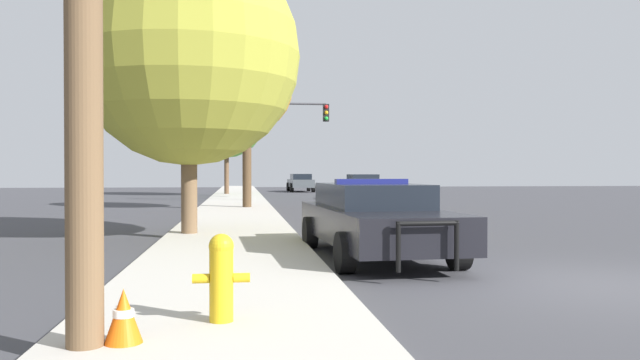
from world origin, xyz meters
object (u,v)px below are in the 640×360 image
object	(u,v)px
car_background_distant	(301,182)
tree_sidewalk_near	(189,55)
car_background_oncoming	(363,186)
tree_sidewalk_far	(226,120)
fire_hydrant	(221,275)
police_car	(374,218)
tree_sidewalk_mid	(247,88)
traffic_cone	(124,316)
traffic_light	(280,129)

from	to	relation	value
car_background_distant	tree_sidewalk_near	bearing A→B (deg)	-101.20
car_background_oncoming	tree_sidewalk_far	size ratio (longest dim) A/B	0.66
fire_hydrant	tree_sidewalk_far	world-z (taller)	tree_sidewalk_far
police_car	car_background_oncoming	xyz separation A→B (m)	(4.33, 22.74, 0.04)
tree_sidewalk_far	tree_sidewalk_near	bearing A→B (deg)	-90.70
tree_sidewalk_mid	tree_sidewalk_near	distance (m)	10.71
car_background_oncoming	car_background_distant	distance (m)	14.33
car_background_oncoming	traffic_cone	size ratio (longest dim) A/B	10.35
fire_hydrant	tree_sidewalk_far	xyz separation A→B (m)	(-0.68, 34.44, 4.29)
fire_hydrant	traffic_cone	distance (m)	1.05
traffic_light	car_background_distant	size ratio (longest dim) A/B	1.16
car_background_distant	police_car	bearing A→B (deg)	-94.74
traffic_light	car_background_distant	world-z (taller)	traffic_light
tree_sidewalk_mid	tree_sidewalk_near	world-z (taller)	tree_sidewalk_near
tree_sidewalk_near	traffic_cone	size ratio (longest dim) A/B	14.77
car_background_distant	tree_sidewalk_near	size ratio (longest dim) A/B	0.65
tree_sidewalk_mid	tree_sidewalk_near	size ratio (longest dim) A/B	1.00
tree_sidewalk_near	car_background_distant	bearing A→B (deg)	80.08
car_background_oncoming	tree_sidewalk_mid	world-z (taller)	tree_sidewalk_mid
tree_sidewalk_mid	traffic_cone	world-z (taller)	tree_sidewalk_mid
fire_hydrant	traffic_cone	xyz separation A→B (m)	(-0.79, -0.65, -0.22)
tree_sidewalk_far	traffic_cone	world-z (taller)	tree_sidewalk_far
police_car	tree_sidewalk_far	bearing A→B (deg)	-86.84
traffic_light	tree_sidewalk_far	distance (m)	8.97
car_background_oncoming	traffic_cone	world-z (taller)	car_background_oncoming
police_car	tree_sidewalk_near	xyz separation A→B (m)	(-3.59, 3.62, 3.55)
police_car	tree_sidewalk_mid	distance (m)	14.98
fire_hydrant	car_background_oncoming	world-z (taller)	car_background_oncoming
car_background_oncoming	traffic_light	bearing A→B (deg)	22.62
tree_sidewalk_far	car_background_oncoming	bearing A→B (deg)	-41.00
traffic_light	tree_sidewalk_mid	world-z (taller)	tree_sidewalk_mid
traffic_light	tree_sidewalk_near	size ratio (longest dim) A/B	0.76
car_background_oncoming	police_car	bearing A→B (deg)	80.84
traffic_light	tree_sidewalk_mid	size ratio (longest dim) A/B	0.76
car_background_distant	tree_sidewalk_mid	distance (m)	23.50
tree_sidewalk_far	tree_sidewalk_mid	world-z (taller)	tree_sidewalk_far
tree_sidewalk_mid	tree_sidewalk_far	bearing A→B (deg)	94.28
police_car	car_background_oncoming	distance (m)	23.15
police_car	tree_sidewalk_near	size ratio (longest dim) A/B	0.80
traffic_light	tree_sidewalk_far	size ratio (longest dim) A/B	0.71
police_car	tree_sidewalk_mid	xyz separation A→B (m)	(-2.14, 14.21, 4.22)
police_car	fire_hydrant	distance (m)	5.72
car_background_oncoming	tree_sidewalk_mid	distance (m)	11.49
fire_hydrant	car_background_distant	world-z (taller)	car_background_distant
police_car	tree_sidewalk_far	distance (m)	29.82
car_background_distant	tree_sidewalk_far	world-z (taller)	tree_sidewalk_far
car_background_oncoming	tree_sidewalk_mid	bearing A→B (deg)	54.43
car_background_oncoming	tree_sidewalk_far	distance (m)	10.88
fire_hydrant	tree_sidewalk_near	xyz separation A→B (m)	(-0.99, 8.72, 3.69)
police_car	traffic_cone	xyz separation A→B (m)	(-3.38, -5.75, -0.36)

